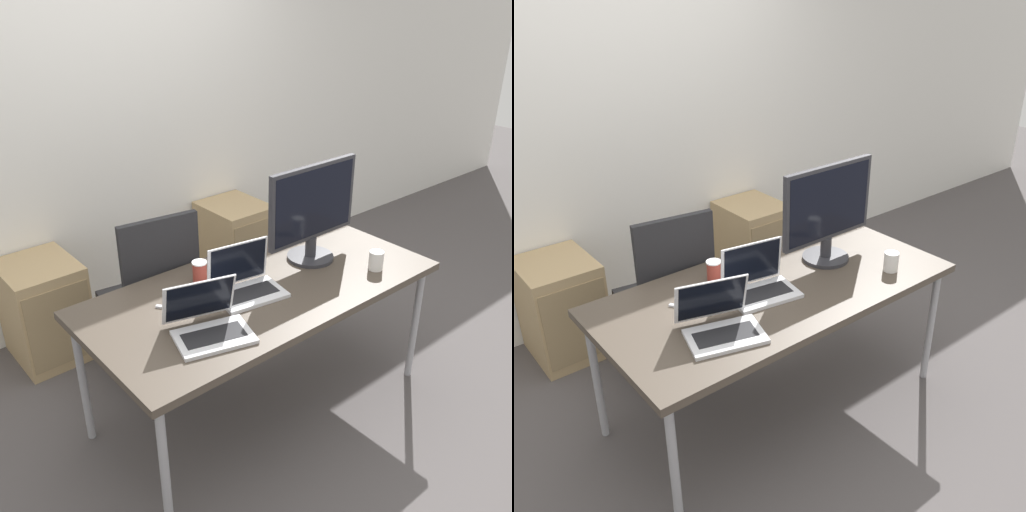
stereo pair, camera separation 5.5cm
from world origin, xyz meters
TOP-DOWN VIEW (x-y plane):
  - ground_plane at (0.00, 0.00)m, footprint 14.00×14.00m
  - wall_back at (0.00, 1.50)m, footprint 10.00×0.05m
  - desk at (0.00, 0.00)m, footprint 1.80×0.88m
  - office_chair at (-0.25, 0.68)m, footprint 0.56×0.59m
  - cabinet_left at (-0.70, 1.22)m, footprint 0.42×0.49m
  - cabinet_right at (0.79, 1.22)m, footprint 0.42×0.49m
  - laptop_left at (-0.45, -0.17)m, footprint 0.38×0.37m
  - laptop_right at (-0.10, -0.00)m, footprint 0.36×0.30m
  - monitor at (0.40, 0.06)m, footprint 0.60×0.26m
  - coffee_cup_white at (0.58, -0.26)m, footprint 0.08×0.08m
  - coffee_cup_brown at (-0.21, 0.24)m, footprint 0.08×0.08m
  - scissors at (-0.45, 0.09)m, footprint 0.12×0.15m

SIDE VIEW (x-z plane):
  - ground_plane at x=0.00m, z-range 0.00..0.00m
  - cabinet_left at x=-0.70m, z-range 0.00..0.63m
  - cabinet_right at x=0.79m, z-range 0.00..0.63m
  - office_chair at x=-0.25m, z-range -0.14..0.90m
  - desk at x=0.00m, z-range 0.33..1.10m
  - scissors at x=-0.45m, z-range 0.76..0.77m
  - laptop_left at x=-0.45m, z-range 0.69..0.93m
  - laptop_right at x=-0.10m, z-range 0.69..0.93m
  - coffee_cup_white at x=0.58m, z-range 0.76..0.86m
  - coffee_cup_brown at x=-0.21m, z-range 0.76..0.87m
  - monitor at x=0.40m, z-range 0.77..1.31m
  - wall_back at x=0.00m, z-range 0.00..2.60m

